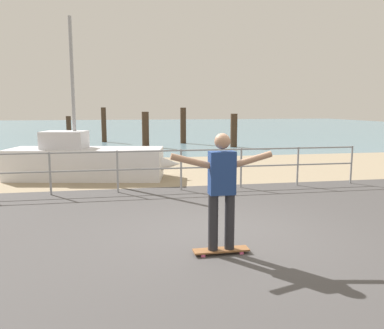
# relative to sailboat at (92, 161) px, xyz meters

# --- Properties ---
(ground_plane) EXTENTS (24.00, 10.00, 0.04)m
(ground_plane) POSITION_rel_sailboat_xyz_m (2.39, -6.66, -0.52)
(ground_plane) COLOR #474444
(ground_plane) RESTS_ON ground
(beach_strip) EXTENTS (24.00, 6.00, 0.04)m
(beach_strip) POSITION_rel_sailboat_xyz_m (2.39, 1.34, -0.52)
(beach_strip) COLOR tan
(beach_strip) RESTS_ON ground
(sea_surface) EXTENTS (72.00, 50.00, 0.04)m
(sea_surface) POSITION_rel_sailboat_xyz_m (2.39, 29.34, -0.52)
(sea_surface) COLOR slate
(sea_surface) RESTS_ON ground
(railing_fence) EXTENTS (12.56, 0.05, 1.05)m
(railing_fence) POSITION_rel_sailboat_xyz_m (0.75, -2.06, 0.18)
(railing_fence) COLOR gray
(railing_fence) RESTS_ON ground
(sailboat) EXTENTS (5.07, 2.20, 4.58)m
(sailboat) POSITION_rel_sailboat_xyz_m (0.00, 0.00, 0.00)
(sailboat) COLOR silver
(sailboat) RESTS_ON ground
(skateboard) EXTENTS (0.80, 0.21, 0.08)m
(skateboard) POSITION_rel_sailboat_xyz_m (2.21, -6.41, -0.45)
(skateboard) COLOR brown
(skateboard) RESTS_ON ground
(skateboarder) EXTENTS (1.45, 0.22, 1.65)m
(skateboarder) POSITION_rel_sailboat_xyz_m (2.21, -6.41, 0.50)
(skateboarder) COLOR #26262B
(skateboarder) RESTS_ON skateboard
(groyne_post_1) EXTENTS (0.30, 0.30, 1.53)m
(groyne_post_1) POSITION_rel_sailboat_xyz_m (-2.37, 14.17, 0.25)
(groyne_post_1) COLOR #422D1E
(groyne_post_1) RESTS_ON ground
(groyne_post_2) EXTENTS (0.29, 0.29, 2.08)m
(groyne_post_2) POSITION_rel_sailboat_xyz_m (-0.11, 12.25, 0.52)
(groyne_post_2) COLOR #422D1E
(groyne_post_2) RESTS_ON ground
(groyne_post_3) EXTENTS (0.37, 0.37, 1.85)m
(groyne_post_3) POSITION_rel_sailboat_xyz_m (2.15, 9.01, 0.41)
(groyne_post_3) COLOR #422D1E
(groyne_post_3) RESTS_ON ground
(groyne_post_4) EXTENTS (0.33, 0.33, 2.06)m
(groyne_post_4) POSITION_rel_sailboat_xyz_m (4.41, 10.53, 0.51)
(groyne_post_4) COLOR #422D1E
(groyne_post_4) RESTS_ON ground
(groyne_post_5) EXTENTS (0.36, 0.36, 1.75)m
(groyne_post_5) POSITION_rel_sailboat_xyz_m (6.67, 7.97, 0.36)
(groyne_post_5) COLOR #422D1E
(groyne_post_5) RESTS_ON ground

